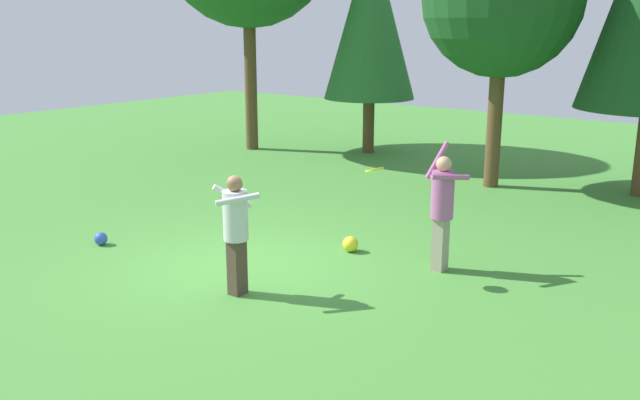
# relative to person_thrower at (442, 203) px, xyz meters

# --- Properties ---
(ground_plane) EXTENTS (40.00, 40.00, 0.00)m
(ground_plane) POSITION_rel_person_thrower_xyz_m (-2.54, -1.75, -1.05)
(ground_plane) COLOR #478C38
(person_thrower) EXTENTS (0.67, 0.68, 1.94)m
(person_thrower) POSITION_rel_person_thrower_xyz_m (0.00, 0.00, 0.00)
(person_thrower) COLOR gray
(person_thrower) RESTS_ON ground_plane
(person_catcher) EXTENTS (0.72, 0.74, 1.68)m
(person_catcher) POSITION_rel_person_thrower_xyz_m (-1.75, -2.55, -0.06)
(person_catcher) COLOR #4C382D
(person_catcher) RESTS_ON ground_plane
(frisbee) EXTENTS (0.31, 0.31, 0.10)m
(frisbee) POSITION_rel_person_thrower_xyz_m (-0.60, -0.92, 0.58)
(frisbee) COLOR yellow
(ball_blue) EXTENTS (0.22, 0.22, 0.22)m
(ball_blue) POSITION_rel_person_thrower_xyz_m (-5.09, -2.42, -0.94)
(ball_blue) COLOR blue
(ball_blue) RESTS_ON ground_plane
(ball_yellow) EXTENTS (0.26, 0.26, 0.26)m
(ball_yellow) POSITION_rel_person_thrower_xyz_m (-1.56, -0.13, -0.92)
(ball_yellow) COLOR yellow
(ball_yellow) RESTS_ON ground_plane
(tree_left) EXTENTS (2.55, 2.55, 6.08)m
(tree_left) POSITION_rel_person_thrower_xyz_m (-6.29, 7.43, 2.74)
(tree_left) COLOR brown
(tree_left) RESTS_ON ground_plane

